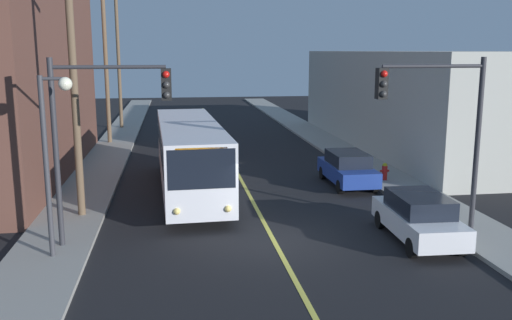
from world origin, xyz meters
TOP-DOWN VIEW (x-y plane):
  - ground_plane at (0.00, 0.00)m, footprint 120.00×120.00m
  - sidewalk_left at (-7.25, 10.00)m, footprint 2.50×90.00m
  - sidewalk_right at (7.25, 10.00)m, footprint 2.50×90.00m
  - lane_stripe_center at (0.00, 15.00)m, footprint 0.16×60.00m
  - building_right_warehouse at (14.50, 17.60)m, footprint 12.00×25.21m
  - city_bus at (-2.59, 7.19)m, footprint 3.03×12.23m
  - parked_car_white at (4.83, -0.49)m, footprint 1.95×4.46m
  - parked_car_blue at (4.89, 7.49)m, footprint 1.83×4.40m
  - utility_pole_near at (-6.85, 3.88)m, footprint 2.40×0.28m
  - utility_pole_mid at (-7.64, 21.42)m, footprint 2.40×0.28m
  - utility_pole_far at (-7.50, 29.09)m, footprint 2.40×0.28m
  - traffic_signal_left_corner at (-5.41, 0.41)m, footprint 3.75×0.48m
  - traffic_signal_right_corner at (5.41, -0.18)m, footprint 3.75×0.48m
  - street_lamp_left at (-6.83, -0.56)m, footprint 0.98×0.40m
  - fire_hydrant at (6.85, 7.75)m, footprint 0.44×0.26m

SIDE VIEW (x-z plane):
  - ground_plane at x=0.00m, z-range 0.00..0.00m
  - lane_stripe_center at x=0.00m, z-range 0.00..0.01m
  - sidewalk_left at x=-7.25m, z-range 0.00..0.15m
  - sidewalk_right at x=7.25m, z-range 0.00..0.15m
  - fire_hydrant at x=6.85m, z-range 0.16..1.00m
  - parked_car_white at x=4.83m, z-range 0.03..1.65m
  - parked_car_blue at x=4.89m, z-range 0.03..1.65m
  - city_bus at x=-2.59m, z-range 0.22..3.42m
  - building_right_warehouse at x=14.50m, z-range 0.00..6.30m
  - street_lamp_left at x=-6.83m, z-range 0.99..6.49m
  - traffic_signal_left_corner at x=-5.41m, z-range 1.30..7.30m
  - traffic_signal_right_corner at x=5.41m, z-range 1.30..7.30m
  - utility_pole_near at x=-6.85m, z-range 0.66..10.93m
  - utility_pole_mid at x=-7.64m, z-range 0.68..12.38m
  - utility_pole_far at x=-7.50m, z-range 0.68..12.46m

